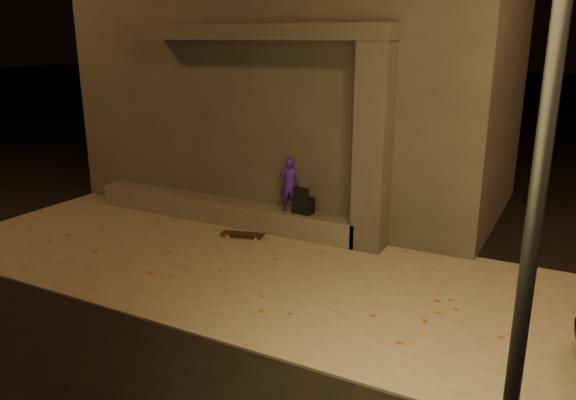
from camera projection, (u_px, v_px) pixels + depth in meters
The scene contains 9 objects.
ground at pixel (157, 315), 7.74m from camera, with size 120.00×120.00×0.00m, color black.
sidewalk at pixel (237, 264), 9.43m from camera, with size 11.00×4.40×0.04m, color #615B56.
building at pixel (304, 86), 12.96m from camera, with size 9.00×5.10×5.22m.
ledge at pixel (222, 210), 11.52m from camera, with size 6.00×0.55×0.45m, color #4D4A45.
column at pixel (373, 149), 9.63m from camera, with size 0.55×0.55×3.60m, color #383533.
canopy at pixel (263, 32), 10.12m from camera, with size 5.00×0.70×0.28m, color #383533.
skateboarder at pixel (290, 184), 10.60m from camera, with size 0.38×0.25×1.05m, color #2E1798.
backpack at pixel (303, 204), 10.56m from camera, with size 0.41×0.31×0.53m.
skateboard at pixel (243, 234), 10.60m from camera, with size 0.85×0.41×0.09m.
Camera 1 is at (4.89, -5.31, 3.71)m, focal length 35.00 mm.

